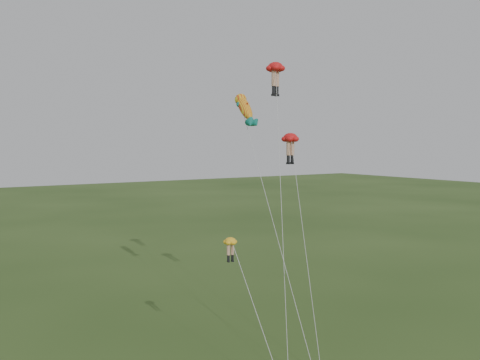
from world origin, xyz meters
TOP-DOWN VIEW (x-y plane):
  - legs_kite_red_high at (5.37, 7.50)m, footprint 6.44×9.64m
  - legs_kite_red_mid at (5.98, 6.42)m, footprint 4.93×9.02m
  - legs_kite_yellow at (-2.19, 1.37)m, footprint 1.32×4.88m
  - fish_kite at (2.70, 7.54)m, footprint 2.52×11.48m

SIDE VIEW (x-z plane):
  - legs_kite_yellow at x=-2.19m, z-range 3.26..11.40m
  - legs_kite_red_mid at x=5.98m, z-range 6.38..20.67m
  - fish_kite at x=2.70m, z-range 7.32..24.65m
  - legs_kite_red_high at x=5.37m, z-range 8.89..28.39m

